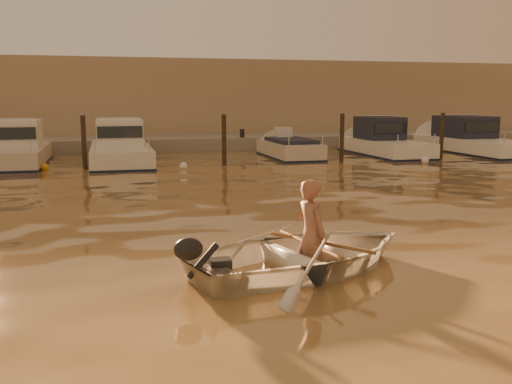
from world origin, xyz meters
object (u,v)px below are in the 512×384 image
object	(u,v)px
moored_boat_4	(385,141)
moored_boat_5	(473,140)
waterfront_building	(184,102)
person	(311,235)
dinghy	(306,253)
moored_boat_2	(120,147)
moored_boat_1	(17,149)
moored_boat_3	(289,152)

from	to	relation	value
moored_boat_4	moored_boat_5	xyz separation A→B (m)	(4.73, 0.00, 0.00)
moored_boat_5	waterfront_building	bearing A→B (deg)	138.96
person	moored_boat_4	bearing A→B (deg)	-47.11
dinghy	moored_boat_2	xyz separation A→B (m)	(-2.34, 16.28, 0.35)
moored_boat_1	moored_boat_4	distance (m)	16.06
moored_boat_3	person	bearing A→B (deg)	-106.87
moored_boat_4	waterfront_building	bearing A→B (deg)	125.72
moored_boat_3	moored_boat_4	world-z (taller)	moored_boat_4
person	moored_boat_2	bearing A→B (deg)	-7.95
person	moored_boat_1	bearing A→B (deg)	5.15
moored_boat_3	waterfront_building	bearing A→B (deg)	106.32
moored_boat_5	waterfront_building	world-z (taller)	waterfront_building
moored_boat_3	waterfront_building	xyz separation A→B (m)	(-3.22, 11.00, 2.17)
moored_boat_4	moored_boat_5	size ratio (longest dim) A/B	0.81
dinghy	moored_boat_5	xyz separation A→B (m)	(14.44, 16.28, 0.35)
dinghy	person	world-z (taller)	person
person	waterfront_building	distance (m)	27.37
dinghy	moored_boat_3	bearing A→B (deg)	-33.64
dinghy	person	distance (m)	0.30
moored_boat_1	waterfront_building	xyz separation A→B (m)	(8.15, 11.00, 1.77)
moored_boat_1	moored_boat_2	bearing A→B (deg)	0.00
waterfront_building	dinghy	bearing A→B (deg)	-93.78
person	moored_boat_2	size ratio (longest dim) A/B	0.22
waterfront_building	moored_boat_2	bearing A→B (deg)	-110.66
dinghy	moored_boat_5	world-z (taller)	moored_boat_5
moored_boat_2	waterfront_building	bearing A→B (deg)	69.34
moored_boat_4	moored_boat_3	bearing A→B (deg)	180.00
waterfront_building	moored_boat_5	bearing A→B (deg)	-41.04
dinghy	waterfront_building	world-z (taller)	waterfront_building
moored_boat_1	moored_boat_3	size ratio (longest dim) A/B	1.20
moored_boat_1	moored_boat_5	xyz separation A→B (m)	(20.79, 0.00, 0.00)
moored_boat_1	moored_boat_5	bearing A→B (deg)	0.00
dinghy	waterfront_building	bearing A→B (deg)	-20.27
dinghy	moored_boat_5	distance (m)	21.76
person	moored_boat_2	xyz separation A→B (m)	(-2.44, 16.25, 0.07)
waterfront_building	moored_boat_4	bearing A→B (deg)	-54.28
moored_boat_2	moored_boat_1	bearing A→B (deg)	180.00
moored_boat_1	dinghy	bearing A→B (deg)	-68.69
dinghy	moored_boat_1	world-z (taller)	moored_boat_1
moored_boat_3	waterfront_building	distance (m)	11.67
moored_boat_4	moored_boat_1	bearing A→B (deg)	180.00
moored_boat_2	moored_boat_4	distance (m)	12.06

